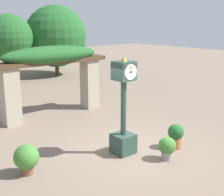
{
  "coord_description": "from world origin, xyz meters",
  "views": [
    {
      "loc": [
        -6.1,
        -6.15,
        3.78
      ],
      "look_at": [
        -0.38,
        0.55,
        1.55
      ],
      "focal_mm": 50.0,
      "sensor_mm": 36.0,
      "label": 1
    }
  ],
  "objects_px": {
    "pedestal_clock": "(123,112)",
    "potted_plant_near_left": "(26,158)",
    "potted_plant_near_right": "(176,135)",
    "potted_plant_far_left": "(167,147)"
  },
  "relations": [
    {
      "from": "pedestal_clock",
      "to": "potted_plant_far_left",
      "type": "relative_size",
      "value": 4.35
    },
    {
      "from": "pedestal_clock",
      "to": "potted_plant_near_right",
      "type": "xyz_separation_m",
      "value": [
        1.46,
        -0.74,
        -0.85
      ]
    },
    {
      "from": "potted_plant_near_left",
      "to": "potted_plant_near_right",
      "type": "relative_size",
      "value": 1.05
    },
    {
      "from": "potted_plant_near_left",
      "to": "potted_plant_near_right",
      "type": "bearing_deg",
      "value": -18.04
    },
    {
      "from": "potted_plant_near_right",
      "to": "potted_plant_far_left",
      "type": "height_order",
      "value": "potted_plant_near_right"
    },
    {
      "from": "potted_plant_near_left",
      "to": "pedestal_clock",
      "type": "bearing_deg",
      "value": -12.79
    },
    {
      "from": "pedestal_clock",
      "to": "potted_plant_near_left",
      "type": "height_order",
      "value": "pedestal_clock"
    },
    {
      "from": "potted_plant_near_right",
      "to": "potted_plant_far_left",
      "type": "relative_size",
      "value": 1.14
    },
    {
      "from": "pedestal_clock",
      "to": "potted_plant_near_left",
      "type": "relative_size",
      "value": 3.62
    },
    {
      "from": "pedestal_clock",
      "to": "potted_plant_near_right",
      "type": "distance_m",
      "value": 1.85
    }
  ]
}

